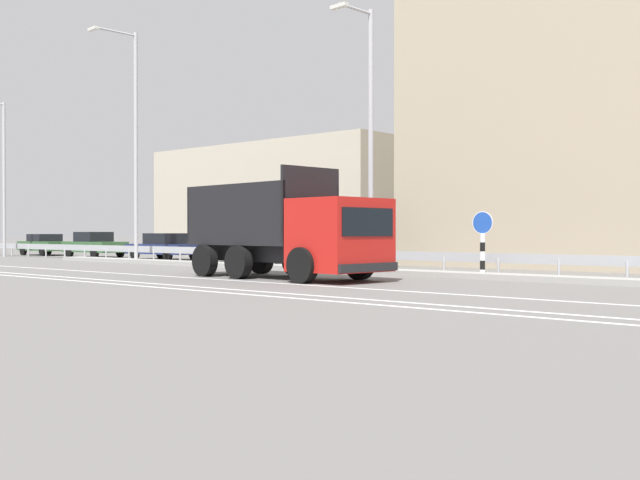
{
  "coord_description": "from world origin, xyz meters",
  "views": [
    {
      "loc": [
        16.87,
        -19.01,
        1.47
      ],
      "look_at": [
        0.17,
        0.15,
        1.2
      ],
      "focal_mm": 42.0,
      "sensor_mm": 36.0,
      "label": 1
    }
  ],
  "objects_px": {
    "street_lamp_2": "(368,129)",
    "parked_car_3": "(241,248)",
    "street_lamp_0": "(1,171)",
    "parked_car_0": "(45,244)",
    "median_road_sign": "(483,243)",
    "parked_car_2": "(165,246)",
    "street_lamp_1": "(133,137)",
    "parked_car_1": "(94,245)",
    "parked_car_4": "(340,249)",
    "dump_truck": "(303,238)"
  },
  "relations": [
    {
      "from": "dump_truck",
      "to": "street_lamp_2",
      "type": "distance_m",
      "value": 5.56
    },
    {
      "from": "street_lamp_0",
      "to": "parked_car_4",
      "type": "xyz_separation_m",
      "value": [
        23.42,
        3.39,
        -4.39
      ]
    },
    {
      "from": "median_road_sign",
      "to": "street_lamp_2",
      "type": "relative_size",
      "value": 0.23
    },
    {
      "from": "parked_car_1",
      "to": "parked_car_4",
      "type": "xyz_separation_m",
      "value": [
        18.7,
        0.06,
        0.01
      ]
    },
    {
      "from": "street_lamp_1",
      "to": "parked_car_0",
      "type": "xyz_separation_m",
      "value": [
        -14.74,
        3.62,
        -5.29
      ]
    },
    {
      "from": "street_lamp_0",
      "to": "street_lamp_1",
      "type": "relative_size",
      "value": 0.85
    },
    {
      "from": "street_lamp_2",
      "to": "parked_car_3",
      "type": "xyz_separation_m",
      "value": [
        -10.28,
        3.45,
        -4.4
      ]
    },
    {
      "from": "dump_truck",
      "to": "parked_car_3",
      "type": "xyz_separation_m",
      "value": [
        -10.79,
        7.43,
        -0.55
      ]
    },
    {
      "from": "median_road_sign",
      "to": "street_lamp_0",
      "type": "height_order",
      "value": "street_lamp_0"
    },
    {
      "from": "dump_truck",
      "to": "parked_car_4",
      "type": "xyz_separation_m",
      "value": [
        -4.64,
        7.4,
        -0.53
      ]
    },
    {
      "from": "street_lamp_1",
      "to": "parked_car_1",
      "type": "bearing_deg",
      "value": 158.3
    },
    {
      "from": "median_road_sign",
      "to": "parked_car_3",
      "type": "distance_m",
      "value": 15.15
    },
    {
      "from": "dump_truck",
      "to": "street_lamp_2",
      "type": "bearing_deg",
      "value": -168.29
    },
    {
      "from": "street_lamp_2",
      "to": "median_road_sign",
      "type": "bearing_deg",
      "value": 0.85
    },
    {
      "from": "median_road_sign",
      "to": "parked_car_0",
      "type": "distance_m",
      "value": 33.17
    },
    {
      "from": "street_lamp_1",
      "to": "parked_car_1",
      "type": "distance_m",
      "value": 11.06
    },
    {
      "from": "parked_car_1",
      "to": "parked_car_4",
      "type": "distance_m",
      "value": 18.7
    },
    {
      "from": "street_lamp_0",
      "to": "parked_car_2",
      "type": "relative_size",
      "value": 2.03
    },
    {
      "from": "street_lamp_2",
      "to": "parked_car_3",
      "type": "relative_size",
      "value": 2.13
    },
    {
      "from": "parked_car_3",
      "to": "parked_car_1",
      "type": "bearing_deg",
      "value": -89.15
    },
    {
      "from": "parked_car_1",
      "to": "median_road_sign",
      "type": "bearing_deg",
      "value": 81.3
    },
    {
      "from": "dump_truck",
      "to": "median_road_sign",
      "type": "bearing_deg",
      "value": 139.99
    },
    {
      "from": "parked_car_2",
      "to": "street_lamp_0",
      "type": "bearing_deg",
      "value": 107.72
    },
    {
      "from": "street_lamp_1",
      "to": "parked_car_3",
      "type": "height_order",
      "value": "street_lamp_1"
    },
    {
      "from": "parked_car_2",
      "to": "parked_car_0",
      "type": "bearing_deg",
      "value": 90.84
    },
    {
      "from": "parked_car_0",
      "to": "parked_car_4",
      "type": "height_order",
      "value": "parked_car_4"
    },
    {
      "from": "median_road_sign",
      "to": "parked_car_2",
      "type": "distance_m",
      "value": 21.34
    },
    {
      "from": "median_road_sign",
      "to": "parked_car_2",
      "type": "height_order",
      "value": "median_road_sign"
    },
    {
      "from": "parked_car_2",
      "to": "parked_car_3",
      "type": "height_order",
      "value": "parked_car_3"
    },
    {
      "from": "parked_car_1",
      "to": "parked_car_2",
      "type": "height_order",
      "value": "parked_car_1"
    },
    {
      "from": "median_road_sign",
      "to": "parked_car_0",
      "type": "xyz_separation_m",
      "value": [
        -33.01,
        3.31,
        -0.43
      ]
    },
    {
      "from": "street_lamp_2",
      "to": "street_lamp_0",
      "type": "bearing_deg",
      "value": 179.94
    },
    {
      "from": "dump_truck",
      "to": "parked_car_0",
      "type": "bearing_deg",
      "value": -99.76
    },
    {
      "from": "dump_truck",
      "to": "street_lamp_2",
      "type": "height_order",
      "value": "street_lamp_2"
    },
    {
      "from": "parked_car_3",
      "to": "median_road_sign",
      "type": "bearing_deg",
      "value": 77.52
    },
    {
      "from": "street_lamp_2",
      "to": "parked_car_3",
      "type": "height_order",
      "value": "street_lamp_2"
    },
    {
      "from": "median_road_sign",
      "to": "parked_car_4",
      "type": "height_order",
      "value": "median_road_sign"
    },
    {
      "from": "median_road_sign",
      "to": "parked_car_0",
      "type": "height_order",
      "value": "median_road_sign"
    },
    {
      "from": "dump_truck",
      "to": "street_lamp_0",
      "type": "height_order",
      "value": "street_lamp_0"
    },
    {
      "from": "street_lamp_2",
      "to": "parked_car_1",
      "type": "relative_size",
      "value": 2.25
    },
    {
      "from": "parked_car_0",
      "to": "parked_car_3",
      "type": "relative_size",
      "value": 0.92
    },
    {
      "from": "street_lamp_0",
      "to": "parked_car_0",
      "type": "xyz_separation_m",
      "value": [
        -0.97,
        3.34,
        -4.45
      ]
    },
    {
      "from": "median_road_sign",
      "to": "parked_car_2",
      "type": "relative_size",
      "value": 0.47
    },
    {
      "from": "parked_car_0",
      "to": "parked_car_1",
      "type": "height_order",
      "value": "parked_car_1"
    },
    {
      "from": "street_lamp_0",
      "to": "parked_car_3",
      "type": "height_order",
      "value": "street_lamp_0"
    },
    {
      "from": "parked_car_4",
      "to": "parked_car_0",
      "type": "bearing_deg",
      "value": 94.63
    },
    {
      "from": "street_lamp_0",
      "to": "parked_car_2",
      "type": "bearing_deg",
      "value": 18.27
    },
    {
      "from": "parked_car_0",
      "to": "parked_car_2",
      "type": "xyz_separation_m",
      "value": [
        11.98,
        0.29,
        0.01
      ]
    },
    {
      "from": "street_lamp_0",
      "to": "parked_car_4",
      "type": "relative_size",
      "value": 2.16
    },
    {
      "from": "median_road_sign",
      "to": "parked_car_4",
      "type": "bearing_deg",
      "value": 158.76
    }
  ]
}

